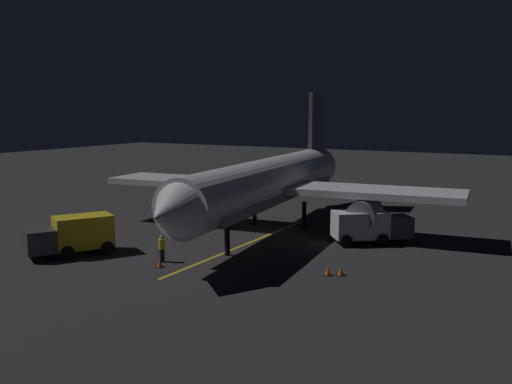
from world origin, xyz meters
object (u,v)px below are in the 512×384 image
at_px(airliner, 271,183).
at_px(traffic_cone_near_right, 160,263).
at_px(catering_truck, 368,227).
at_px(ground_crew_worker, 162,248).
at_px(traffic_cone_far, 328,271).
at_px(traffic_cone_under_wing, 112,246).
at_px(traffic_cone_near_left, 341,271).
at_px(baggage_truck, 75,236).

bearing_deg(airliner, traffic_cone_near_right, 83.89).
height_order(catering_truck, ground_crew_worker, catering_truck).
bearing_deg(traffic_cone_far, catering_truck, -87.66).
xyz_separation_m(catering_truck, traffic_cone_under_wing, (14.98, 10.24, -0.97)).
relative_size(catering_truck, traffic_cone_far, 10.35).
bearing_deg(traffic_cone_far, traffic_cone_near_left, -151.92).
distance_m(airliner, traffic_cone_near_left, 12.90).
bearing_deg(traffic_cone_under_wing, airliner, -124.06).
bearing_deg(baggage_truck, traffic_cone_near_left, -166.41).
height_order(ground_crew_worker, traffic_cone_near_right, ground_crew_worker).
xyz_separation_m(airliner, traffic_cone_near_right, (1.31, 12.28, -3.61)).
xyz_separation_m(traffic_cone_near_right, traffic_cone_far, (-9.63, -3.40, 0.00)).
bearing_deg(catering_truck, traffic_cone_near_right, 52.62).
bearing_deg(traffic_cone_near_right, traffic_cone_far, -160.54).
distance_m(traffic_cone_under_wing, traffic_cone_far, 15.41).
bearing_deg(traffic_cone_near_right, ground_crew_worker, -58.72).
distance_m(catering_truck, traffic_cone_under_wing, 18.17).
height_order(baggage_truck, ground_crew_worker, baggage_truck).
bearing_deg(ground_crew_worker, baggage_truck, 12.49).
bearing_deg(traffic_cone_near_left, traffic_cone_far, 28.08).
bearing_deg(traffic_cone_under_wing, baggage_truck, 64.02).
distance_m(airliner, traffic_cone_near_right, 12.86).
xyz_separation_m(catering_truck, traffic_cone_near_left, (-1.02, 8.38, -0.97)).
height_order(airliner, ground_crew_worker, airliner).
bearing_deg(traffic_cone_near_left, airliner, -43.46).
xyz_separation_m(airliner, catering_truck, (-7.96, 0.13, -2.65)).
bearing_deg(baggage_truck, traffic_cone_near_right, -176.83).
bearing_deg(traffic_cone_under_wing, traffic_cone_near_left, -173.37).
height_order(traffic_cone_under_wing, traffic_cone_far, same).
distance_m(traffic_cone_near_left, traffic_cone_near_right, 10.96).
distance_m(baggage_truck, traffic_cone_near_right, 6.90).
bearing_deg(catering_truck, ground_crew_worker, 48.43).
height_order(airliner, traffic_cone_near_right, airliner).
xyz_separation_m(baggage_truck, ground_crew_worker, (-6.20, -1.37, -0.41)).
bearing_deg(traffic_cone_near_left, traffic_cone_under_wing, 6.63).
bearing_deg(traffic_cone_under_wing, catering_truck, -145.64).
xyz_separation_m(baggage_truck, catering_truck, (-16.09, -12.52, -0.08)).
relative_size(baggage_truck, traffic_cone_near_left, 10.48).
bearing_deg(ground_crew_worker, traffic_cone_under_wing, -10.05).
distance_m(airliner, traffic_cone_far, 12.69).
xyz_separation_m(airliner, baggage_truck, (8.12, 12.65, -2.57)).
relative_size(baggage_truck, traffic_cone_under_wing, 10.48).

